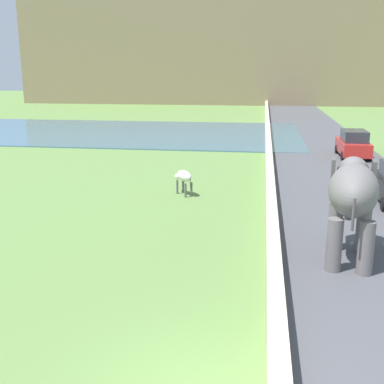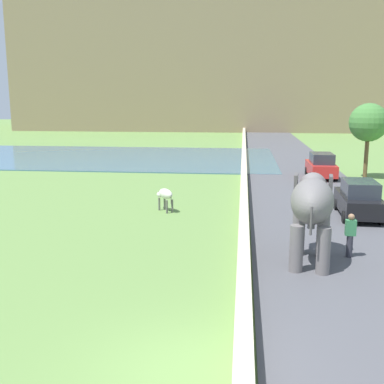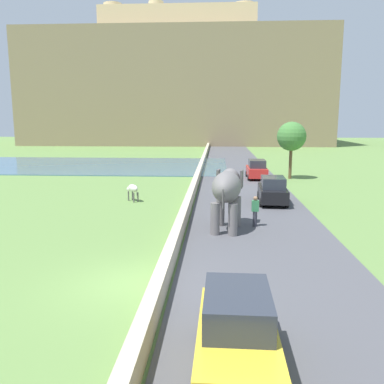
{
  "view_description": "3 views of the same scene",
  "coord_description": "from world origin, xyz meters",
  "views": [
    {
      "loc": [
        0.77,
        -7.33,
        5.66
      ],
      "look_at": [
        -1.73,
        9.91,
        1.2
      ],
      "focal_mm": 45.56,
      "sensor_mm": 36.0,
      "label": 1
    },
    {
      "loc": [
        1.11,
        -8.95,
        5.6
      ],
      "look_at": [
        -0.86,
        9.31,
        1.95
      ],
      "focal_mm": 44.58,
      "sensor_mm": 36.0,
      "label": 2
    },
    {
      "loc": [
        2.95,
        -13.02,
        5.51
      ],
      "look_at": [
        1.57,
        9.46,
        1.48
      ],
      "focal_mm": 38.6,
      "sensor_mm": 36.0,
      "label": 3
    }
  ],
  "objects": [
    {
      "name": "car_red",
      "position": [
        6.58,
        24.86,
        0.9
      ],
      "size": [
        1.8,
        4.0,
        1.8
      ],
      "color": "red",
      "rests_on": "ground"
    },
    {
      "name": "lake",
      "position": [
        -14.0,
        34.92,
        0.04
      ],
      "size": [
        36.0,
        18.0,
        0.08
      ],
      "primitive_type": "cube",
      "color": "#426B84",
      "rests_on": "ground"
    },
    {
      "name": "road_surface",
      "position": [
        5.0,
        20.0,
        0.03
      ],
      "size": [
        7.0,
        120.0,
        0.06
      ],
      "primitive_type": "cube",
      "color": "#4C4C51",
      "rests_on": "ground"
    },
    {
      "name": "hill_distant",
      "position": [
        -6.0,
        82.58,
        11.68
      ],
      "size": [
        64.0,
        28.0,
        23.37
      ],
      "primitive_type": "cube",
      "color": "#897556",
      "rests_on": "ground"
    },
    {
      "name": "elephant",
      "position": [
        3.46,
        7.01,
        2.04
      ],
      "size": [
        1.78,
        3.56,
        2.99
      ],
      "color": "slate",
      "rests_on": "ground"
    },
    {
      "name": "cow_white",
      "position": [
        -2.71,
        13.99,
        0.84
      ],
      "size": [
        1.13,
        1.29,
        1.15
      ],
      "color": "silver",
      "rests_on": "ground"
    },
    {
      "name": "barrier_wall",
      "position": [
        1.2,
        18.0,
        0.39
      ],
      "size": [
        0.4,
        110.0,
        0.78
      ],
      "primitive_type": "cube",
      "color": "beige",
      "rests_on": "ground"
    }
  ]
}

